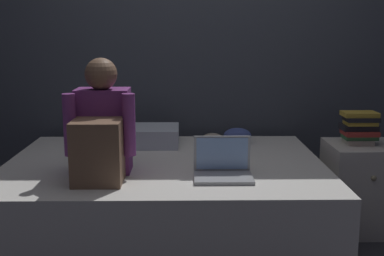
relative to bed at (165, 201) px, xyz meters
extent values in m
cube|color=#424751|center=(0.20, 0.90, 1.09)|extent=(5.60, 0.10, 2.70)
cube|color=brown|center=(0.00, 0.00, -0.15)|extent=(2.00, 1.50, 0.21)
cube|color=silver|center=(0.00, 0.00, 0.11)|extent=(1.96, 1.46, 0.31)
cube|color=beige|center=(1.30, 0.16, 0.04)|extent=(0.44, 0.44, 0.59)
sphere|color=gray|center=(1.30, -0.06, 0.17)|extent=(0.04, 0.04, 0.04)
cube|color=#75337A|center=(-0.34, -0.22, 0.51)|extent=(0.30, 0.20, 0.48)
sphere|color=brown|center=(-0.34, -0.25, 0.83)|extent=(0.18, 0.18, 0.18)
cube|color=brown|center=(-0.34, -0.44, 0.44)|extent=(0.26, 0.24, 0.34)
cylinder|color=#75337A|center=(-0.50, -0.36, 0.57)|extent=(0.07, 0.07, 0.34)
cylinder|color=#75337A|center=(-0.18, -0.36, 0.57)|extent=(0.07, 0.07, 0.34)
cube|color=#9EA0A5|center=(0.34, -0.40, 0.28)|extent=(0.32, 0.22, 0.02)
cube|color=#9EA0A5|center=(0.34, -0.28, 0.39)|extent=(0.32, 0.01, 0.20)
cube|color=#8CB2EA|center=(0.34, -0.29, 0.39)|extent=(0.29, 0.00, 0.18)
cube|color=silver|center=(-0.20, 0.45, 0.33)|extent=(0.56, 0.36, 0.13)
cube|color=beige|center=(1.27, 0.19, 0.35)|extent=(0.17, 0.15, 0.03)
cube|color=#387042|center=(1.28, 0.18, 0.38)|extent=(0.21, 0.14, 0.03)
cube|color=#9E2D28|center=(1.27, 0.16, 0.41)|extent=(0.21, 0.16, 0.03)
cube|color=black|center=(1.27, 0.18, 0.44)|extent=(0.23, 0.14, 0.04)
cube|color=gold|center=(1.28, 0.17, 0.47)|extent=(0.20, 0.13, 0.03)
cube|color=black|center=(1.28, 0.16, 0.50)|extent=(0.21, 0.14, 0.03)
cube|color=gold|center=(1.27, 0.18, 0.53)|extent=(0.22, 0.14, 0.03)
ellipsoid|color=gray|center=(0.32, 0.44, 0.31)|extent=(0.15, 0.13, 0.08)
ellipsoid|color=#3D4C8E|center=(0.51, 0.49, 0.32)|extent=(0.20, 0.17, 0.11)
camera|label=1|loc=(0.13, -2.99, 1.07)|focal=46.21mm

